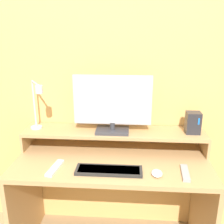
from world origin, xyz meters
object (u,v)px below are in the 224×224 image
object	(u,v)px
desk_lamp	(37,104)
router_dock	(193,123)
monitor	(112,104)
mouse	(157,173)
remote_control	(55,168)
remote_secondary	(185,173)
keyboard	(109,170)

from	to	relation	value
desk_lamp	router_dock	distance (m)	1.09
monitor	desk_lamp	distance (m)	0.52
monitor	mouse	size ratio (longest dim) A/B	6.16
desk_lamp	monitor	bearing A→B (deg)	4.89
router_dock	mouse	xyz separation A→B (m)	(-0.27, -0.35, -0.20)
router_dock	remote_control	world-z (taller)	router_dock
router_dock	mouse	bearing A→B (deg)	-127.94
remote_secondary	keyboard	bearing A→B (deg)	-179.00
desk_lamp	router_dock	world-z (taller)	desk_lamp
remote_control	mouse	bearing A→B (deg)	-2.44
mouse	remote_secondary	xyz separation A→B (m)	(0.17, 0.03, -0.01)
router_dock	mouse	world-z (taller)	router_dock
keyboard	remote_control	world-z (taller)	keyboard
router_dock	remote_control	xyz separation A→B (m)	(-0.90, -0.32, -0.21)
router_dock	keyboard	size ratio (longest dim) A/B	0.37
monitor	mouse	world-z (taller)	monitor
monitor	remote_control	distance (m)	0.57
monitor	desk_lamp	xyz separation A→B (m)	(-0.52, -0.04, 0.00)
remote_secondary	desk_lamp	bearing A→B (deg)	165.28
desk_lamp	remote_control	bearing A→B (deg)	-55.77
router_dock	remote_control	bearing A→B (deg)	-160.58
mouse	remote_control	bearing A→B (deg)	177.56
keyboard	remote_control	size ratio (longest dim) A/B	2.06
desk_lamp	remote_secondary	distance (m)	1.07
router_dock	remote_control	distance (m)	0.98
desk_lamp	remote_control	xyz separation A→B (m)	(0.18, -0.26, -0.34)
remote_control	remote_secondary	size ratio (longest dim) A/B	1.07
remote_secondary	monitor	bearing A→B (deg)	146.99
keyboard	mouse	xyz separation A→B (m)	(0.29, -0.02, 0.00)
keyboard	mouse	distance (m)	0.29
monitor	router_dock	world-z (taller)	monitor
remote_control	remote_secondary	bearing A→B (deg)	0.07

